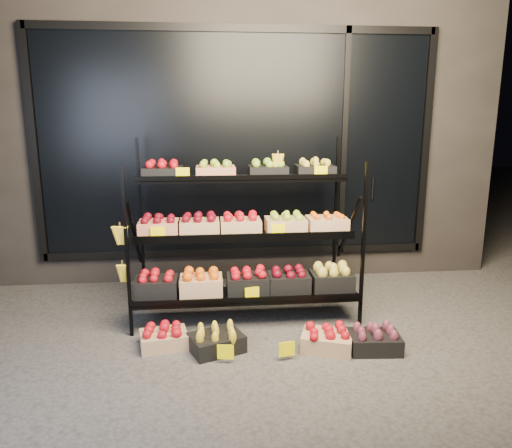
{
  "coord_description": "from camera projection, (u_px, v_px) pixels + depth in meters",
  "views": [
    {
      "loc": [
        -0.35,
        -3.95,
        1.95
      ],
      "look_at": [
        0.11,
        0.55,
        0.89
      ],
      "focal_mm": 35.0,
      "sensor_mm": 36.0,
      "label": 1
    }
  ],
  "objects": [
    {
      "name": "building",
      "position": [
        232.0,
        124.0,
        6.41
      ],
      "size": [
        6.0,
        2.08,
        3.5
      ],
      "color": "#2D2826",
      "rests_on": "ground"
    },
    {
      "name": "floor_crate_midleft",
      "position": [
        216.0,
        340.0,
        4.08
      ],
      "size": [
        0.5,
        0.44,
        0.21
      ],
      "rotation": [
        0.0,
        0.0,
        0.38
      ],
      "color": "black",
      "rests_on": "ground"
    },
    {
      "name": "tag_floor_a",
      "position": [
        226.0,
        357.0,
        3.88
      ],
      "size": [
        0.13,
        0.01,
        0.12
      ],
      "primitive_type": "cube",
      "color": "#FFEE00",
      "rests_on": "ground"
    },
    {
      "name": "floor_crate_right",
      "position": [
        374.0,
        339.0,
        4.09
      ],
      "size": [
        0.43,
        0.33,
        0.21
      ],
      "rotation": [
        0.0,
        0.0,
        -0.08
      ],
      "color": "black",
      "rests_on": "ground"
    },
    {
      "name": "floor_crate_left",
      "position": [
        164.0,
        337.0,
        4.15
      ],
      "size": [
        0.42,
        0.34,
        0.2
      ],
      "rotation": [
        0.0,
        0.0,
        0.18
      ],
      "color": "tan",
      "rests_on": "ground"
    },
    {
      "name": "ground",
      "position": [
        250.0,
        339.0,
        4.31
      ],
      "size": [
        24.0,
        24.0,
        0.0
      ],
      "primitive_type": "plane",
      "color": "#514F4C",
      "rests_on": "ground"
    },
    {
      "name": "floor_crate_midright",
      "position": [
        327.0,
        339.0,
        4.11
      ],
      "size": [
        0.48,
        0.42,
        0.2
      ],
      "rotation": [
        0.0,
        0.0,
        -0.34
      ],
      "color": "tan",
      "rests_on": "ground"
    },
    {
      "name": "tag_floor_b",
      "position": [
        287.0,
        354.0,
        3.93
      ],
      "size": [
        0.13,
        0.01,
        0.12
      ],
      "primitive_type": "cube",
      "color": "#FFEE00",
      "rests_on": "ground"
    },
    {
      "name": "display_rack",
      "position": [
        242.0,
        234.0,
        4.71
      ],
      "size": [
        2.18,
        1.02,
        1.66
      ],
      "color": "black",
      "rests_on": "ground"
    }
  ]
}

